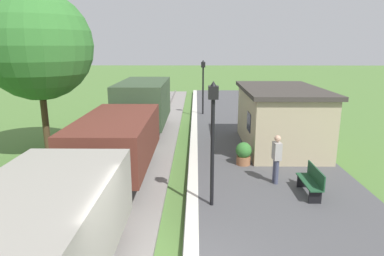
{
  "coord_description": "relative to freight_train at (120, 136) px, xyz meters",
  "views": [
    {
      "loc": [
        0.5,
        -5.59,
        4.89
      ],
      "look_at": [
        0.34,
        8.02,
        1.53
      ],
      "focal_mm": 31.36,
      "sensor_mm": 36.0,
      "label": 1
    }
  ],
  "objects": [
    {
      "name": "freight_train",
      "position": [
        0.0,
        0.0,
        0.0
      ],
      "size": [
        2.5,
        19.4,
        2.72
      ],
      "color": "gray",
      "rests_on": "rail_near"
    },
    {
      "name": "station_hut",
      "position": [
        6.8,
        2.9,
        0.15
      ],
      "size": [
        3.5,
        5.8,
        2.78
      ],
      "color": "tan",
      "rests_on": "platform_slab"
    },
    {
      "name": "bench_near_hut",
      "position": [
        6.57,
        -2.41,
        -0.78
      ],
      "size": [
        0.42,
        1.5,
        0.91
      ],
      "color": "#1E4C2D",
      "rests_on": "platform_slab"
    },
    {
      "name": "person_waiting",
      "position": [
        5.66,
        -1.46,
        -0.32
      ],
      "size": [
        0.27,
        0.4,
        1.71
      ],
      "rotation": [
        0.0,
        0.0,
        3.23
      ],
      "color": "#474C66",
      "rests_on": "platform_slab"
    },
    {
      "name": "potted_planter",
      "position": [
        4.8,
        0.39,
        -0.78
      ],
      "size": [
        0.64,
        0.64,
        0.92
      ],
      "color": "#9E6642",
      "rests_on": "platform_slab"
    },
    {
      "name": "lamp_post_near",
      "position": [
        3.38,
        -3.13,
        1.3
      ],
      "size": [
        0.28,
        0.28,
        3.7
      ],
      "color": "black",
      "rests_on": "platform_slab"
    },
    {
      "name": "lamp_post_far",
      "position": [
        3.38,
        10.55,
        1.3
      ],
      "size": [
        0.28,
        0.28,
        3.7
      ],
      "color": "black",
      "rests_on": "platform_slab"
    },
    {
      "name": "tree_trackside_far",
      "position": [
        -3.71,
        1.9,
        3.37
      ],
      "size": [
        4.55,
        4.55,
        7.16
      ],
      "color": "#4C3823",
      "rests_on": "ground"
    }
  ]
}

